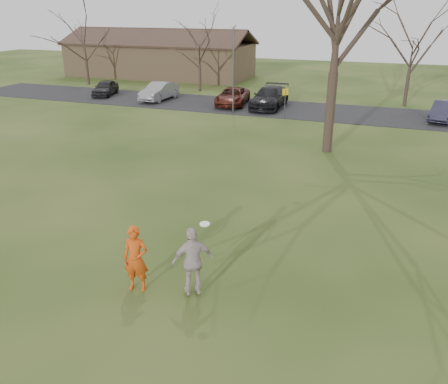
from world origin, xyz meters
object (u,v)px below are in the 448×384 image
at_px(car_1, 159,91).
at_px(car_5, 444,111).
at_px(car_0, 105,88).
at_px(lamp_post, 233,58).
at_px(catching_play, 193,261).
at_px(big_tree, 339,15).
at_px(car_3, 269,97).
at_px(building, 160,58).
at_px(player_defender, 136,259).
at_px(car_2, 233,96).

distance_m(car_1, car_5, 21.84).
distance_m(car_0, lamp_post, 13.53).
xyz_separation_m(catching_play, lamp_post, (-6.54, 22.41, 2.91)).
xyz_separation_m(car_1, big_tree, (15.38, -9.95, 6.24)).
distance_m(car_3, lamp_post, 4.59).
distance_m(car_3, car_5, 12.39).
bearing_deg(lamp_post, big_tree, -43.15).
bearing_deg(catching_play, building, 118.45).
bearing_deg(car_1, building, 120.44).
distance_m(player_defender, car_0, 31.03).
distance_m(car_1, catching_play, 28.49).
distance_m(car_1, big_tree, 19.35).
relative_size(car_2, big_tree, 0.34).
bearing_deg(car_1, car_5, 3.56).
height_order(car_2, building, building).
distance_m(car_5, big_tree, 13.44).
relative_size(car_1, car_3, 0.81).
xyz_separation_m(player_defender, car_3, (-2.87, 25.30, -0.15)).
bearing_deg(car_5, car_0, -167.93).
bearing_deg(car_1, car_2, 5.19).
height_order(player_defender, car_1, player_defender).
height_order(car_1, lamp_post, lamp_post).
height_order(player_defender, car_5, player_defender).
relative_size(player_defender, car_0, 0.51).
height_order(lamp_post, big_tree, big_tree).
bearing_deg(catching_play, big_tree, 84.41).
bearing_deg(car_0, building, 80.48).
height_order(car_1, car_2, car_1).
xyz_separation_m(building, big_tree, (22.00, -23.00, 5.07)).
bearing_deg(car_1, big_tree, -29.34).
bearing_deg(big_tree, lamp_post, 136.85).
relative_size(player_defender, car_3, 0.36).
distance_m(player_defender, lamp_post, 23.41).
bearing_deg(big_tree, car_1, 147.11).
xyz_separation_m(car_1, car_5, (21.84, 0.01, -0.07)).
xyz_separation_m(car_3, car_5, (12.39, -0.17, -0.13)).
xyz_separation_m(car_0, lamp_post, (12.84, -2.74, 3.28)).
distance_m(catching_play, lamp_post, 23.53).
bearing_deg(lamp_post, catching_play, -73.73).
height_order(car_0, lamp_post, lamp_post).
distance_m(car_0, building, 12.87).
distance_m(car_1, lamp_post, 8.41).
height_order(catching_play, big_tree, big_tree).
distance_m(car_0, catching_play, 31.76).
bearing_deg(car_3, big_tree, -60.12).
bearing_deg(big_tree, car_0, 153.83).
distance_m(player_defender, catching_play, 1.62).
relative_size(catching_play, big_tree, 0.15).
distance_m(player_defender, car_5, 26.88).
xyz_separation_m(car_0, car_1, (5.46, -0.29, 0.07)).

